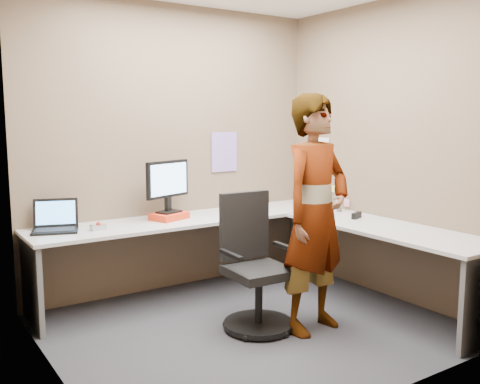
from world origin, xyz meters
TOP-DOWN VIEW (x-y plane):
  - ground at (0.00, 0.00)m, footprint 3.00×3.00m
  - wall_back at (0.00, 1.30)m, footprint 3.00×0.00m
  - wall_right at (1.50, 0.00)m, footprint 0.00×2.70m
  - wall_left at (-1.50, 0.00)m, footprint 0.00×2.70m
  - desk at (0.44, 0.39)m, footprint 2.98×2.58m
  - paper_ream at (-0.22, 1.01)m, footprint 0.37×0.32m
  - monitor at (-0.21, 1.03)m, footprint 0.48×0.22m
  - laptop at (-1.20, 1.09)m, footprint 0.43×0.39m
  - trackball_mouse at (-0.91, 0.92)m, footprint 0.12×0.08m
  - origami at (0.29, 0.85)m, footprint 0.10×0.10m
  - stapler at (1.24, 0.10)m, footprint 0.15×0.09m
  - flower at (1.35, 0.45)m, footprint 0.07×0.07m
  - calendar_purple at (0.55, 1.29)m, footprint 0.30×0.01m
  - calendar_white at (1.49, 0.90)m, footprint 0.01×0.28m
  - sticky_note_a at (1.49, 0.55)m, footprint 0.01×0.07m
  - sticky_note_b at (1.49, 0.60)m, footprint 0.01×0.07m
  - sticky_note_c at (1.49, 0.48)m, footprint 0.01×0.07m
  - sticky_note_d at (1.49, 0.70)m, footprint 0.01×0.07m
  - office_chair at (0.02, 0.00)m, footprint 0.55×0.55m
  - person at (0.39, -0.29)m, footprint 0.74×0.55m

SIDE VIEW (x-z plane):
  - ground at x=0.00m, z-range 0.00..0.00m
  - office_chair at x=0.02m, z-range -0.09..0.95m
  - desk at x=0.44m, z-range 0.22..0.95m
  - trackball_mouse at x=-0.91m, z-range 0.72..0.79m
  - stapler at x=1.24m, z-range 0.73..0.78m
  - origami at x=0.29m, z-range 0.73..0.79m
  - paper_ream at x=-0.22m, z-range 0.73..0.79m
  - laptop at x=-1.20m, z-range 0.67..0.92m
  - sticky_note_c at x=1.49m, z-range 0.76..0.84m
  - sticky_note_b at x=1.49m, z-range 0.78..0.86m
  - flower at x=1.35m, z-range 0.77..0.98m
  - person at x=0.39m, z-range 0.00..1.83m
  - sticky_note_d at x=1.49m, z-range 0.88..0.96m
  - sticky_note_a at x=1.49m, z-range 0.91..0.99m
  - monitor at x=-0.21m, z-range 0.83..1.31m
  - calendar_white at x=1.49m, z-range 1.06..1.44m
  - calendar_purple at x=0.55m, z-range 1.10..1.50m
  - wall_back at x=0.00m, z-range -0.15..2.85m
  - wall_right at x=1.50m, z-range 0.00..2.70m
  - wall_left at x=-1.50m, z-range 0.00..2.70m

